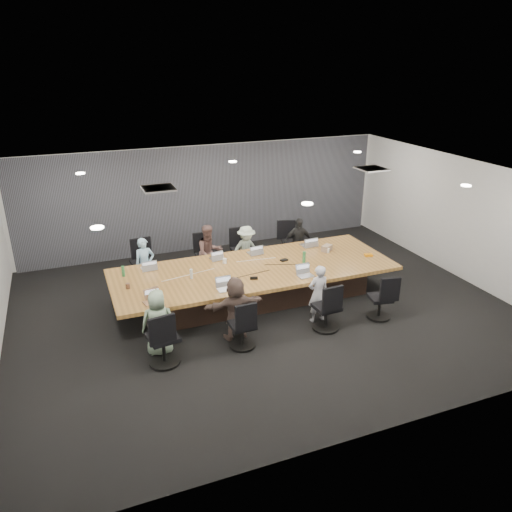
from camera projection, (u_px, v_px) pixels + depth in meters
name	position (u px, v px, depth m)	size (l,w,h in m)	color
floor	(263.00, 309.00, 10.47)	(10.00, 8.00, 0.00)	black
ceiling	(264.00, 178.00, 9.42)	(10.00, 8.00, 0.00)	white
wall_back	(207.00, 197.00, 13.39)	(10.00, 2.80, 0.00)	silver
wall_front	(380.00, 349.00, 6.49)	(10.00, 2.80, 0.00)	silver
wall_right	(461.00, 219.00, 11.65)	(8.00, 2.80, 0.00)	silver
curtain	(208.00, 198.00, 13.32)	(9.80, 0.04, 2.80)	#50525D
conference_table	(254.00, 282.00, 10.75)	(6.00, 2.20, 0.74)	#32221A
chair_0	(143.00, 266.00, 11.48)	(0.59, 0.59, 0.88)	black
chair_1	(206.00, 259.00, 12.01)	(0.52, 0.52, 0.78)	black
chair_2	(241.00, 253.00, 12.32)	(0.55, 0.55, 0.81)	black
chair_3	(292.00, 245.00, 12.78)	(0.58, 0.58, 0.86)	black
chair_4	(163.00, 342.00, 8.48)	(0.58, 0.58, 0.85)	black
chair_5	(242.00, 329.00, 8.99)	(0.50, 0.50, 0.74)	black
chair_6	(326.00, 311.00, 9.56)	(0.53, 0.53, 0.79)	black
chair_7	(380.00, 301.00, 9.99)	(0.50, 0.50, 0.73)	black
person_0	(145.00, 265.00, 11.12)	(0.45, 0.29, 1.22)	#9ECEEE
laptop_0	(149.00, 268.00, 10.59)	(0.32, 0.22, 0.02)	#B2B2B7
person_1	(209.00, 253.00, 11.61)	(0.66, 0.51, 1.35)	brown
laptop_1	(216.00, 258.00, 11.10)	(0.28, 0.20, 0.02)	#B2B2B7
person_2	(246.00, 250.00, 11.95)	(0.78, 0.45, 1.21)	#A8BBAB
laptop_2	(255.00, 253.00, 11.42)	(0.33, 0.22, 0.02)	#B2B2B7
person_3	(298.00, 242.00, 12.41)	(0.73, 0.30, 1.25)	black
laptop_3	(308.00, 245.00, 11.89)	(0.36, 0.25, 0.02)	#B2B2B7
person_4	(158.00, 322.00, 8.71)	(0.60, 0.39, 1.23)	#8CA98B
laptop_4	(152.00, 302.00, 9.13)	(0.30, 0.21, 0.02)	#8C6647
person_5	(236.00, 308.00, 9.20)	(1.14, 0.36, 1.23)	brown
laptop_5	(226.00, 289.00, 9.62)	(0.32, 0.22, 0.02)	#B2B2B7
person_6	(318.00, 294.00, 9.79)	(0.44, 0.29, 1.20)	#B5B5C1
laptop_6	(306.00, 276.00, 10.21)	(0.32, 0.22, 0.02)	#B2B2B7
bottle_green_left	(123.00, 271.00, 10.18)	(0.06, 0.06, 0.22)	#348145
bottle_green_right	(304.00, 257.00, 10.85)	(0.07, 0.07, 0.25)	#348145
bottle_clear	(191.00, 274.00, 10.08)	(0.06, 0.06, 0.20)	silver
cup_white_far	(225.00, 261.00, 10.84)	(0.09, 0.09, 0.11)	white
cup_white_near	(328.00, 250.00, 11.43)	(0.08, 0.08, 0.10)	white
mug_brown	(128.00, 286.00, 9.67)	(0.08, 0.08, 0.10)	brown
mic_left	(221.00, 279.00, 10.04)	(0.15, 0.10, 0.03)	black
mic_right	(284.00, 260.00, 10.98)	(0.16, 0.10, 0.03)	black
stapler	(254.00, 278.00, 10.06)	(0.15, 0.04, 0.06)	black
canvas_bag	(327.00, 248.00, 11.52)	(0.25, 0.16, 0.14)	gray
snack_packet	(368.00, 255.00, 11.25)	(0.18, 0.12, 0.04)	orange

